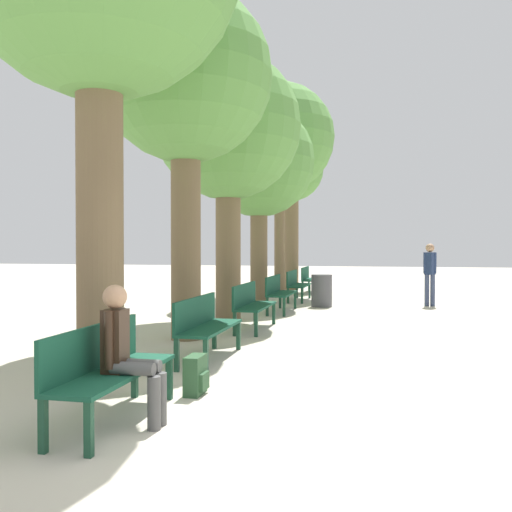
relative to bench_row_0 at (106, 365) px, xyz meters
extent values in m
plane|color=beige|center=(1.61, -0.25, -0.52)|extent=(80.00, 80.00, 0.00)
cube|color=#144733|center=(0.09, 0.00, -0.07)|extent=(0.48, 1.76, 0.04)
cube|color=#144733|center=(-0.13, 0.00, 0.15)|extent=(0.04, 1.76, 0.41)
cube|color=#19422D|center=(0.29, -0.83, -0.31)|extent=(0.06, 0.06, 0.43)
cube|color=#19422D|center=(0.29, 0.83, -0.31)|extent=(0.06, 0.06, 0.43)
cube|color=#19422D|center=(-0.10, -0.83, -0.31)|extent=(0.06, 0.06, 0.43)
cube|color=#19422D|center=(-0.10, 0.83, -0.31)|extent=(0.06, 0.06, 0.43)
cube|color=#144733|center=(0.09, 2.93, -0.07)|extent=(0.48, 1.76, 0.04)
cube|color=#144733|center=(-0.13, 2.93, 0.15)|extent=(0.04, 1.76, 0.41)
cube|color=#19422D|center=(0.29, 2.09, -0.31)|extent=(0.06, 0.06, 0.43)
cube|color=#19422D|center=(0.29, 3.76, -0.31)|extent=(0.06, 0.06, 0.43)
cube|color=#19422D|center=(-0.10, 2.09, -0.31)|extent=(0.06, 0.06, 0.43)
cube|color=#19422D|center=(-0.10, 3.76, -0.31)|extent=(0.06, 0.06, 0.43)
cube|color=#144733|center=(0.09, 5.85, -0.07)|extent=(0.48, 1.76, 0.04)
cube|color=#144733|center=(-0.13, 5.85, 0.15)|extent=(0.04, 1.76, 0.41)
cube|color=#19422D|center=(0.29, 5.02, -0.31)|extent=(0.06, 0.06, 0.43)
cube|color=#19422D|center=(0.29, 6.69, -0.31)|extent=(0.06, 0.06, 0.43)
cube|color=#19422D|center=(-0.10, 5.02, -0.31)|extent=(0.06, 0.06, 0.43)
cube|color=#19422D|center=(-0.10, 6.69, -0.31)|extent=(0.06, 0.06, 0.43)
cube|color=#144733|center=(0.09, 8.78, -0.07)|extent=(0.48, 1.76, 0.04)
cube|color=#144733|center=(-0.13, 8.78, 0.15)|extent=(0.04, 1.76, 0.41)
cube|color=#19422D|center=(0.29, 7.95, -0.31)|extent=(0.06, 0.06, 0.43)
cube|color=#19422D|center=(0.29, 9.61, -0.31)|extent=(0.06, 0.06, 0.43)
cube|color=#19422D|center=(-0.10, 7.95, -0.31)|extent=(0.06, 0.06, 0.43)
cube|color=#19422D|center=(-0.10, 9.61, -0.31)|extent=(0.06, 0.06, 0.43)
cube|color=#144733|center=(0.09, 11.71, -0.07)|extent=(0.48, 1.76, 0.04)
cube|color=#144733|center=(-0.13, 11.71, 0.15)|extent=(0.04, 1.76, 0.41)
cube|color=#19422D|center=(0.29, 10.88, -0.31)|extent=(0.06, 0.06, 0.43)
cube|color=#19422D|center=(0.29, 12.54, -0.31)|extent=(0.06, 0.06, 0.43)
cube|color=#19422D|center=(-0.10, 10.88, -0.31)|extent=(0.06, 0.06, 0.43)
cube|color=#19422D|center=(-0.10, 12.54, -0.31)|extent=(0.06, 0.06, 0.43)
cube|color=#144733|center=(0.09, 14.64, -0.07)|extent=(0.48, 1.76, 0.04)
cube|color=#144733|center=(-0.13, 14.64, 0.15)|extent=(0.04, 1.76, 0.41)
cube|color=#19422D|center=(0.29, 13.80, -0.31)|extent=(0.06, 0.06, 0.43)
cube|color=#19422D|center=(0.29, 15.47, -0.31)|extent=(0.06, 0.06, 0.43)
cube|color=#19422D|center=(-0.10, 13.80, -0.31)|extent=(0.06, 0.06, 0.43)
cube|color=#19422D|center=(-0.10, 15.47, -0.31)|extent=(0.06, 0.06, 0.43)
cylinder|color=brown|center=(-0.83, 1.47, 1.55)|extent=(0.55, 0.55, 4.15)
cylinder|color=brown|center=(-0.83, 4.50, 1.33)|extent=(0.51, 0.51, 3.70)
sphere|color=#568E42|center=(-0.83, 4.50, 3.99)|extent=(2.98, 2.98, 2.98)
cylinder|color=brown|center=(-0.83, 7.24, 1.14)|extent=(0.55, 0.55, 3.33)
sphere|color=#568E42|center=(-0.83, 7.24, 3.68)|extent=(3.19, 3.19, 3.19)
cylinder|color=brown|center=(-0.83, 10.40, 1.01)|extent=(0.47, 0.47, 3.07)
sphere|color=#568E42|center=(-0.83, 10.40, 3.39)|extent=(3.03, 3.03, 3.03)
cylinder|color=brown|center=(-0.83, 13.56, 1.55)|extent=(0.34, 0.34, 4.14)
sphere|color=#568E42|center=(-0.83, 13.56, 4.60)|extent=(3.58, 3.58, 3.58)
cylinder|color=brown|center=(-0.83, 15.96, 1.37)|extent=(0.56, 0.56, 3.78)
sphere|color=#568E42|center=(-0.83, 15.96, 3.92)|extent=(2.40, 2.40, 2.40)
cylinder|color=#4C4C4C|center=(0.32, -0.12, 0.01)|extent=(0.40, 0.12, 0.12)
cylinder|color=#4C4C4C|center=(0.52, -0.12, -0.29)|extent=(0.12, 0.12, 0.47)
cylinder|color=#4C4C4C|center=(0.32, 0.02, 0.01)|extent=(0.40, 0.12, 0.12)
cylinder|color=#4C4C4C|center=(0.52, 0.02, -0.29)|extent=(0.12, 0.12, 0.47)
cube|color=black|center=(0.12, -0.05, 0.23)|extent=(0.18, 0.22, 0.57)
cylinder|color=black|center=(0.12, -0.17, 0.26)|extent=(0.08, 0.08, 0.51)
cylinder|color=black|center=(0.12, 0.07, 0.26)|extent=(0.08, 0.08, 0.51)
sphere|color=#A37A5B|center=(0.12, -0.05, 0.63)|extent=(0.22, 0.22, 0.22)
cube|color=#284C2D|center=(0.49, 1.09, -0.31)|extent=(0.17, 0.35, 0.42)
cube|color=#284C2D|center=(0.59, 1.09, -0.38)|extent=(0.04, 0.24, 0.19)
cylinder|color=#384260|center=(3.62, 11.01, -0.10)|extent=(0.12, 0.12, 0.84)
cylinder|color=#384260|center=(3.76, 11.01, -0.10)|extent=(0.12, 0.12, 0.84)
cube|color=navy|center=(3.69, 11.01, 0.61)|extent=(0.30, 0.29, 0.59)
cylinder|color=navy|center=(3.57, 11.01, 0.63)|extent=(0.09, 0.09, 0.56)
cylinder|color=navy|center=(3.81, 11.01, 0.63)|extent=(0.09, 0.09, 0.56)
sphere|color=#A37A5B|center=(3.69, 11.01, 1.03)|extent=(0.23, 0.23, 0.23)
cylinder|color=#4C4C51|center=(0.90, 10.24, -0.10)|extent=(0.54, 0.54, 0.85)
camera|label=1|loc=(2.46, -4.75, 1.09)|focal=40.00mm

